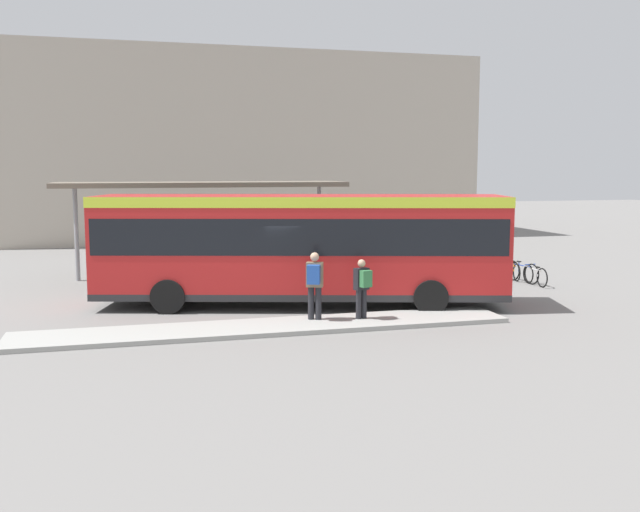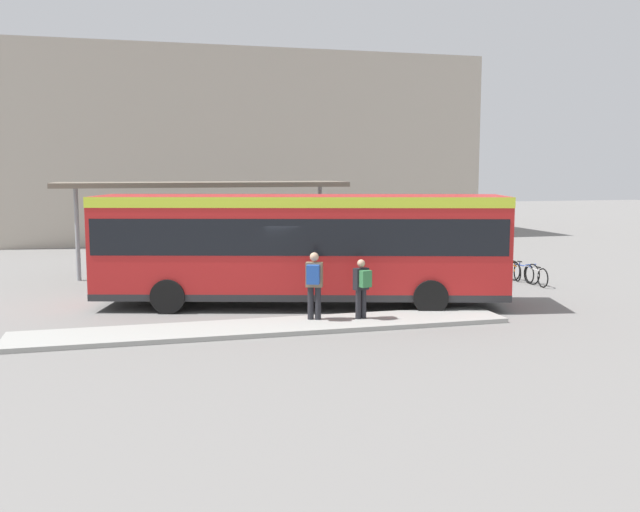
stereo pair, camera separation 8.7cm
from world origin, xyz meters
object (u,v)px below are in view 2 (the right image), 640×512
Objects in this scene: pedestrian_companion at (362,285)px; potted_planter_near_shelter at (239,265)px; city_bus at (301,242)px; bicycle_blue at (523,272)px; bicycle_orange at (513,271)px; pedestrian_waiting at (314,281)px; bicycle_white at (536,276)px.

pedestrian_companion reaches higher than potted_planter_near_shelter.
city_bus reaches higher than bicycle_blue.
pedestrian_companion is 9.66m from bicycle_orange.
city_bus is at bearing 16.50° from pedestrian_waiting.
bicycle_white reaches higher than bicycle_orange.
bicycle_blue is 1.42× the size of potted_planter_near_shelter.
potted_planter_near_shelter is at bearing -0.90° from pedestrian_companion.
pedestrian_companion is (1.26, -0.21, -0.11)m from pedestrian_waiting.
pedestrian_companion is 0.99× the size of bicycle_white.
pedestrian_companion is at bearing -76.98° from pedestrian_waiting.
pedestrian_companion is 0.90× the size of bicycle_blue.
bicycle_blue is 10.22m from potted_planter_near_shelter.
bicycle_blue reaches higher than bicycle_white.
city_bus is at bearing 117.09° from bicycle_orange.
pedestrian_waiting is 1.16× the size of bicycle_orange.
city_bus is 7.62× the size of bicycle_white.
potted_planter_near_shelter is at bearing -113.35° from bicycle_blue.
pedestrian_companion is 9.25m from bicycle_blue.
pedestrian_waiting is 10.02m from bicycle_white.
pedestrian_waiting is at bearing 63.69° from pedestrian_companion.
bicycle_white is 10.50m from potted_planter_near_shelter.
bicycle_orange is at bearing -70.84° from pedestrian_companion.
potted_planter_near_shelter reaches higher than bicycle_orange.
bicycle_blue is (-0.09, 0.70, 0.03)m from bicycle_white.
bicycle_white is 0.91× the size of bicycle_blue.
bicycle_orange is (0.01, 0.71, -0.04)m from bicycle_blue.
pedestrian_waiting is at bearing -79.90° from city_bus.
pedestrian_companion is at bearing -54.33° from city_bus.
bicycle_orange is (-0.09, 1.41, -0.01)m from bicycle_white.
bicycle_orange is at bearing 34.29° from city_bus.
city_bus reaches higher than pedestrian_companion.
bicycle_white is 1.41m from bicycle_orange.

